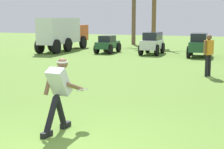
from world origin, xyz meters
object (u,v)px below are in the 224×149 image
object	(u,v)px
frisbee_in_flight	(82,90)
parked_car_slot_c	(199,44)
box_truck	(63,32)
palm_tree_far_left	(134,1)
parked_car_slot_a	(108,44)
frisbee_thrower	(59,90)
parked_car_slot_b	(152,42)
teammate_near_sideline	(209,51)

from	to	relation	value
frisbee_in_flight	parked_car_slot_c	size ratio (longest dim) A/B	0.15
box_truck	palm_tree_far_left	world-z (taller)	palm_tree_far_left
parked_car_slot_c	palm_tree_far_left	size ratio (longest dim) A/B	0.42
parked_car_slot_a	box_truck	bearing A→B (deg)	175.54
frisbee_thrower	parked_car_slot_b	bearing A→B (deg)	99.08
frisbee_in_flight	palm_tree_far_left	distance (m)	22.74
parked_car_slot_a	frisbee_in_flight	bearing A→B (deg)	-68.81
teammate_near_sideline	parked_car_slot_b	distance (m)	8.39
parked_car_slot_b	box_truck	bearing A→B (deg)	-179.87
frisbee_thrower	teammate_near_sideline	xyz separation A→B (m)	(1.84, 7.60, 0.15)
parked_car_slot_b	parked_car_slot_c	bearing A→B (deg)	-6.86
teammate_near_sideline	parked_car_slot_b	bearing A→B (deg)	120.13
frisbee_in_flight	teammate_near_sideline	bearing A→B (deg)	77.24
parked_car_slot_a	palm_tree_far_left	bearing A→B (deg)	96.55
parked_car_slot_c	parked_car_slot_b	bearing A→B (deg)	173.14
parked_car_slot_a	parked_car_slot_b	world-z (taller)	parked_car_slot_b
parked_car_slot_a	parked_car_slot_b	distance (m)	2.87
frisbee_in_flight	parked_car_slot_c	bearing A→B (deg)	88.98
parked_car_slot_b	box_truck	size ratio (longest dim) A/B	0.41
frisbee_thrower	parked_car_slot_c	xyz separation A→B (m)	(0.48, 14.51, -0.07)
frisbee_in_flight	parked_car_slot_c	distance (m)	14.01
frisbee_in_flight	teammate_near_sideline	size ratio (longest dim) A/B	0.23
frisbee_thrower	parked_car_slot_a	distance (m)	15.48
parked_car_slot_b	palm_tree_far_left	xyz separation A→B (m)	(-3.72, 7.30, 2.86)
teammate_near_sideline	parked_car_slot_c	world-z (taller)	teammate_near_sideline
frisbee_thrower	box_truck	size ratio (longest dim) A/B	0.23
parked_car_slot_c	box_truck	bearing A→B (deg)	177.93
parked_car_slot_b	parked_car_slot_c	distance (m)	2.87
parked_car_slot_a	palm_tree_far_left	xyz separation A→B (m)	(-0.87, 7.57, 3.02)
frisbee_thrower	parked_car_slot_c	bearing A→B (deg)	88.11
parked_car_slot_b	palm_tree_far_left	size ratio (longest dim) A/B	0.41
frisbee_in_flight	palm_tree_far_left	bearing A→B (deg)	106.29
box_truck	palm_tree_far_left	xyz separation A→B (m)	(2.51, 7.31, 2.35)
teammate_near_sideline	parked_car_slot_a	world-z (taller)	teammate_near_sideline
parked_car_slot_a	parked_car_slot_c	world-z (taller)	parked_car_slot_c
frisbee_thrower	parked_car_slot_a	bearing A→B (deg)	109.73
teammate_near_sideline	parked_car_slot_b	xyz separation A→B (m)	(-4.21, 7.26, -0.22)
parked_car_slot_c	frisbee_thrower	bearing A→B (deg)	-91.89
parked_car_slot_b	palm_tree_far_left	bearing A→B (deg)	117.04
frisbee_thrower	teammate_near_sideline	world-z (taller)	teammate_near_sideline
frisbee_thrower	frisbee_in_flight	bearing A→B (deg)	65.25
frisbee_thrower	box_truck	world-z (taller)	box_truck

